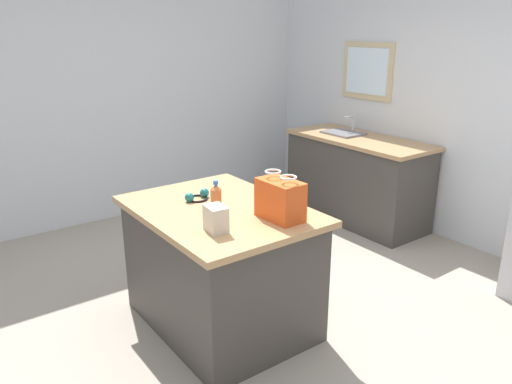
# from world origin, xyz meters

# --- Properties ---
(ground) EXTENTS (6.44, 6.44, 0.00)m
(ground) POSITION_xyz_m (0.00, 0.00, 0.00)
(ground) COLOR #9E9384
(back_wall) EXTENTS (5.37, 0.13, 2.51)m
(back_wall) POSITION_xyz_m (-0.02, 2.31, 1.26)
(back_wall) COLOR silver
(back_wall) RESTS_ON ground
(left_wall) EXTENTS (0.10, 4.63, 2.51)m
(left_wall) POSITION_xyz_m (-2.68, 0.00, 1.25)
(left_wall) COLOR silver
(left_wall) RESTS_ON ground
(kitchen_island) EXTENTS (1.29, 0.96, 0.86)m
(kitchen_island) POSITION_xyz_m (-0.19, -0.33, 0.44)
(kitchen_island) COLOR #423D38
(kitchen_island) RESTS_ON ground
(sink_counter) EXTENTS (1.58, 0.66, 1.09)m
(sink_counter) POSITION_xyz_m (-1.04, 1.92, 0.46)
(sink_counter) COLOR #423D38
(sink_counter) RESTS_ON ground
(shopping_bag) EXTENTS (0.30, 0.18, 0.29)m
(shopping_bag) POSITION_xyz_m (0.19, -0.13, 0.99)
(shopping_bag) COLOR #DB511E
(shopping_bag) RESTS_ON kitchen_island
(small_box) EXTENTS (0.15, 0.12, 0.15)m
(small_box) POSITION_xyz_m (0.13, -0.55, 0.94)
(small_box) COLOR beige
(small_box) RESTS_ON kitchen_island
(bottle) EXTENTS (0.07, 0.07, 0.22)m
(bottle) POSITION_xyz_m (-0.10, -0.41, 0.96)
(bottle) COLOR #C66633
(bottle) RESTS_ON kitchen_island
(ear_defenders) EXTENTS (0.18, 0.20, 0.06)m
(ear_defenders) POSITION_xyz_m (-0.42, -0.36, 0.89)
(ear_defenders) COLOR black
(ear_defenders) RESTS_ON kitchen_island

